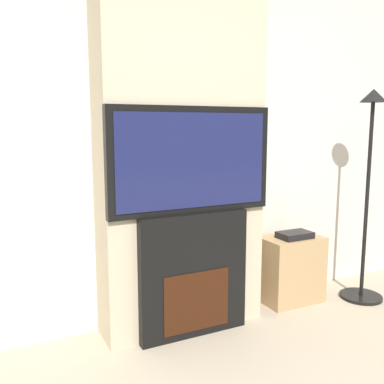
% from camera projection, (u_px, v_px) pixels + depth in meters
% --- Properties ---
extents(wall_back, '(6.00, 0.06, 2.70)m').
position_uv_depth(wall_back, '(170.00, 133.00, 3.03)').
color(wall_back, silver).
rests_on(wall_back, ground_plane).
extents(chimney_breast, '(1.14, 0.32, 2.70)m').
position_uv_depth(chimney_breast, '(181.00, 134.00, 2.87)').
color(chimney_breast, beige).
rests_on(chimney_breast, ground_plane).
extents(fireplace, '(0.77, 0.15, 0.84)m').
position_uv_depth(fireplace, '(192.00, 274.00, 2.87)').
color(fireplace, black).
rests_on(fireplace, ground_plane).
extents(television, '(1.14, 0.07, 0.69)m').
position_uv_depth(television, '(192.00, 160.00, 2.75)').
color(television, black).
rests_on(television, fireplace).
extents(floor_lamp, '(0.33, 0.33, 1.68)m').
position_uv_depth(floor_lamp, '(368.00, 184.00, 3.38)').
color(floor_lamp, black).
rests_on(floor_lamp, ground_plane).
extents(media_stand, '(0.48, 0.31, 0.58)m').
position_uv_depth(media_stand, '(291.00, 268.00, 3.43)').
color(media_stand, tan).
rests_on(media_stand, ground_plane).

